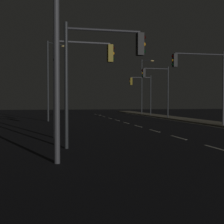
{
  "coord_description": "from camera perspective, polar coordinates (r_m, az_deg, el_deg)",
  "views": [
    {
      "loc": [
        -6.75,
        -3.13,
        1.94
      ],
      "look_at": [
        -1.75,
        22.63,
        1.07
      ],
      "focal_mm": 51.61,
      "sensor_mm": 36.0,
      "label": 1
    }
  ],
  "objects": [
    {
      "name": "street_lamp_far_end",
      "position": [
        48.0,
        5.6,
        5.4
      ],
      "size": [
        1.73,
        1.03,
        7.99
      ],
      "color": "#2D3033",
      "rests_on": "sidewalk_right"
    },
    {
      "name": "traffic_light_overhead_east",
      "position": [
        24.99,
        15.61,
        6.72
      ],
      "size": [
        4.29,
        0.35,
        5.56
      ],
      "color": "#4C4C51",
      "rests_on": "sidewalk_right"
    },
    {
      "name": "traffic_light_near_right",
      "position": [
        42.77,
        5.25,
        4.33
      ],
      "size": [
        2.91,
        0.56,
        5.21
      ],
      "color": "#2D3033",
      "rests_on": "sidewalk_right"
    },
    {
      "name": "lane_markings_center",
      "position": [
        25.13,
        4.64,
        -2.52
      ],
      "size": [
        0.14,
        50.0,
        0.01
      ],
      "color": "silver",
      "rests_on": "ground"
    },
    {
      "name": "street_lamp_across_street",
      "position": [
        32.12,
        -10.76,
        6.74
      ],
      "size": [
        1.97,
        1.55,
        7.76
      ],
      "color": "#2D3033",
      "rests_on": "ground"
    },
    {
      "name": "ground_plane",
      "position": [
        21.79,
        7.12,
        -3.22
      ],
      "size": [
        112.0,
        112.0,
        0.0
      ],
      "primitive_type": "plane",
      "color": "black",
      "rests_on": "ground"
    },
    {
      "name": "traffic_light_mid_left",
      "position": [
        17.53,
        -5.52,
        7.79
      ],
      "size": [
        3.35,
        0.49,
        5.35
      ],
      "color": "#38383D",
      "rests_on": "ground"
    },
    {
      "name": "street_lamp_corner",
      "position": [
        10.74,
        -8.88,
        15.29
      ],
      "size": [
        1.3,
        1.9,
        7.34
      ],
      "color": "#4C4C51",
      "rests_on": "ground"
    },
    {
      "name": "lane_edge_line",
      "position": [
        28.5,
        14.67,
        -2.06
      ],
      "size": [
        0.14,
        53.0,
        0.01
      ],
      "color": "silver",
      "rests_on": "ground"
    },
    {
      "name": "traffic_light_mid_right",
      "position": [
        35.6,
        7.99,
        5.27
      ],
      "size": [
        3.16,
        0.45,
        5.62
      ],
      "color": "#2D3033",
      "rests_on": "sidewalk_right"
    },
    {
      "name": "traffic_light_far_right",
      "position": [
        13.6,
        -1.78,
        8.99
      ],
      "size": [
        3.49,
        0.37,
        5.16
      ],
      "color": "#2D3033",
      "rests_on": "ground"
    }
  ]
}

